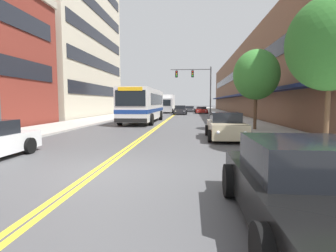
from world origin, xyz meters
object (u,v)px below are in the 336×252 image
(street_tree_right_mid, at_px, (256,75))
(city_bus, at_px, (144,104))
(car_navy_parked_left_mid, at_px, (141,112))
(street_lamp_left_near, at_px, (0,32))
(street_tree_right_near, at_px, (331,43))
(car_red_parked_right_far, at_px, (201,110))
(car_dark_grey_moving_lead, at_px, (190,109))
(box_truck, at_px, (167,104))
(traffic_signal_mast, at_px, (197,81))
(car_charcoal_moving_second, at_px, (180,110))
(car_beige_parked_right_mid, at_px, (226,127))
(car_black_parked_right_foreground, at_px, (308,189))

(street_tree_right_mid, bearing_deg, city_bus, 140.72)
(car_navy_parked_left_mid, xyz_separation_m, street_lamp_left_near, (-0.61, -26.51, 4.11))
(city_bus, distance_m, street_tree_right_near, 18.15)
(car_red_parked_right_far, relative_size, street_tree_right_mid, 0.82)
(car_dark_grey_moving_lead, relative_size, box_truck, 0.62)
(car_navy_parked_left_mid, relative_size, street_tree_right_near, 0.76)
(box_truck, bearing_deg, traffic_signal_mast, -66.09)
(car_red_parked_right_far, height_order, street_lamp_left_near, street_lamp_left_near)
(street_lamp_left_near, bearing_deg, box_truck, 85.31)
(box_truck, height_order, traffic_signal_mast, traffic_signal_mast)
(street_tree_right_near, bearing_deg, car_navy_parked_left_mid, 113.75)
(car_dark_grey_moving_lead, relative_size, car_charcoal_moving_second, 1.12)
(car_charcoal_moving_second, bearing_deg, street_tree_right_mid, -75.81)
(car_beige_parked_right_mid, xyz_separation_m, box_truck, (-6.34, 34.23, 1.03))
(city_bus, bearing_deg, car_dark_grey_moving_lead, 81.34)
(car_beige_parked_right_mid, relative_size, traffic_signal_mast, 0.63)
(traffic_signal_mast, xyz_separation_m, street_lamp_left_near, (-8.41, -26.07, -0.05))
(street_lamp_left_near, relative_size, street_tree_right_mid, 1.53)
(car_dark_grey_moving_lead, bearing_deg, street_lamp_left_near, -99.66)
(street_tree_right_near, bearing_deg, box_truck, 103.66)
(car_navy_parked_left_mid, relative_size, street_lamp_left_near, 0.52)
(box_truck, bearing_deg, car_charcoal_moving_second, -67.08)
(car_red_parked_right_far, xyz_separation_m, traffic_signal_mast, (-0.98, -9.93, 4.20))
(car_red_parked_right_far, xyz_separation_m, street_lamp_left_near, (-9.39, -35.99, 4.15))
(car_dark_grey_moving_lead, xyz_separation_m, street_tree_right_mid, (4.58, -35.24, 3.16))
(car_navy_parked_left_mid, bearing_deg, car_dark_grey_moving_lead, 67.86)
(car_black_parked_right_foreground, xyz_separation_m, street_tree_right_near, (3.04, 5.72, 3.32))
(city_bus, bearing_deg, car_navy_parked_left_mid, 101.94)
(car_navy_parked_left_mid, distance_m, car_red_parked_right_far, 12.92)
(city_bus, bearing_deg, street_tree_right_near, -58.56)
(car_red_parked_right_far, relative_size, car_charcoal_moving_second, 1.03)
(street_tree_right_near, bearing_deg, car_beige_parked_right_mid, 125.61)
(car_beige_parked_right_mid, bearing_deg, car_red_parked_right_far, 90.12)
(car_navy_parked_left_mid, height_order, street_tree_right_near, street_tree_right_near)
(traffic_signal_mast, bearing_deg, street_tree_right_near, -81.32)
(car_black_parked_right_foreground, distance_m, car_red_parked_right_far, 42.12)
(city_bus, height_order, car_charcoal_moving_second, city_bus)
(car_charcoal_moving_second, distance_m, street_tree_right_near, 32.62)
(car_charcoal_moving_second, xyz_separation_m, traffic_signal_mast, (2.49, -5.32, 4.10))
(car_black_parked_right_foreground, xyz_separation_m, car_dark_grey_moving_lead, (-2.10, 49.11, -0.07))
(car_black_parked_right_foreground, height_order, traffic_signal_mast, traffic_signal_mast)
(traffic_signal_mast, height_order, street_tree_right_mid, traffic_signal_mast)
(car_navy_parked_left_mid, relative_size, box_truck, 0.55)
(street_lamp_left_near, bearing_deg, car_red_parked_right_far, 75.38)
(car_dark_grey_moving_lead, bearing_deg, street_tree_right_near, -83.25)
(box_truck, bearing_deg, car_navy_parked_left_mid, -102.30)
(car_black_parked_right_foreground, bearing_deg, street_tree_right_mid, 79.85)
(city_bus, xyz_separation_m, street_lamp_left_near, (-3.05, -14.98, 2.95))
(car_black_parked_right_foreground, xyz_separation_m, traffic_signal_mast, (-1.00, 32.19, 4.14))
(traffic_signal_mast, bearing_deg, car_beige_parked_right_mid, -87.30)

